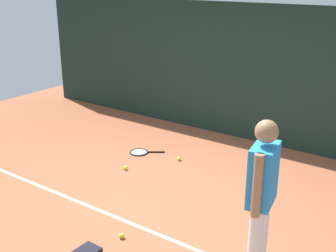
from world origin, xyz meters
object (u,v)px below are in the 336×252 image
Objects in this scene: tennis_player at (262,192)px; tennis_racket at (141,152)px; tennis_ball_mid_court at (125,168)px; tennis_ball_by_fence at (122,236)px; tennis_ball_near_player at (179,159)px.

tennis_racket is (-2.99, 1.85, -0.95)m from tennis_player.
tennis_player reaches higher than tennis_ball_mid_court.
tennis_ball_mid_court is at bearing 129.22° from tennis_ball_by_fence.
tennis_racket is 2.57m from tennis_ball_by_fence.
tennis_player reaches higher than tennis_ball_near_player.
tennis_player reaches higher than tennis_ball_by_fence.
tennis_ball_near_player is at bearing 58.05° from tennis_ball_mid_court.
tennis_player is at bearing -40.95° from tennis_ball_near_player.
tennis_player is 1.85m from tennis_ball_by_fence.
tennis_ball_by_fence and tennis_ball_mid_court have the same top height.
tennis_ball_near_player and tennis_ball_mid_court have the same top height.
tennis_ball_by_fence is at bearing -50.78° from tennis_ball_mid_court.
tennis_player reaches higher than tennis_racket.
tennis_ball_mid_court is at bearing -121.95° from tennis_ball_near_player.
tennis_ball_by_fence is at bearing -72.86° from tennis_ball_near_player.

